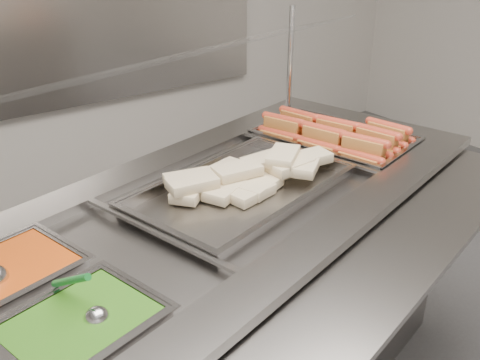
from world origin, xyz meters
TOP-DOWN VIEW (x-y plane):
  - back_panel at (0.00, 2.45)m, footprint 3.00×0.04m
  - steam_counter at (-0.08, 0.45)m, footprint 2.00×1.24m
  - tray_rail at (0.04, -0.04)m, footprint 1.79×0.76m
  - sneeze_guard at (-0.13, 0.66)m, footprint 1.65×0.67m
  - pan_hotdogs at (0.52, 0.60)m, footprint 0.45×0.61m
  - pan_wraps at (-0.02, 0.47)m, footprint 0.75×0.54m
  - pan_beans at (-0.73, 0.44)m, footprint 0.34×0.30m
  - pan_peas at (-0.67, 0.16)m, footprint 0.34×0.30m
  - hotdogs_in_buns at (0.51, 0.58)m, footprint 0.41×0.55m
  - tortilla_wraps at (0.04, 0.50)m, footprint 0.58×0.31m
  - serving_spoon at (-0.64, 0.16)m, footprint 0.07×0.18m

SIDE VIEW (x-z plane):
  - steam_counter at x=-0.08m, z-range 0.00..0.89m
  - tray_rail at x=0.04m, z-range 0.81..0.86m
  - pan_hotdogs at x=0.52m, z-range 0.80..0.89m
  - pan_beans at x=-0.73m, z-range 0.80..0.90m
  - pan_peas at x=-0.67m, z-range 0.80..0.90m
  - pan_wraps at x=-0.02m, z-range 0.83..0.89m
  - hotdogs_in_buns at x=0.51m, z-range 0.83..0.95m
  - serving_spoon at x=-0.64m, z-range 0.83..0.96m
  - tortilla_wraps at x=0.04m, z-range 0.85..0.94m
  - back_panel at x=0.00m, z-range 0.60..1.80m
  - sneeze_guard at x=-0.13m, z-range 1.03..1.46m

